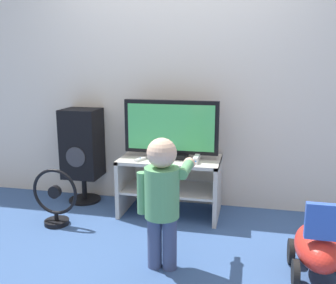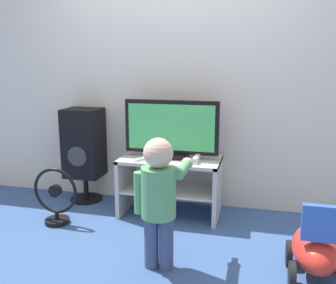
{
  "view_description": "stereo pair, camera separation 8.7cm",
  "coord_description": "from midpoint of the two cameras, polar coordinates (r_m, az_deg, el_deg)",
  "views": [
    {
      "loc": [
        0.71,
        -3.03,
        1.43
      ],
      "look_at": [
        0.0,
        0.15,
        0.72
      ],
      "focal_mm": 40.0,
      "sensor_mm": 36.0,
      "label": 1
    },
    {
      "loc": [
        0.79,
        -3.01,
        1.43
      ],
      "look_at": [
        0.0,
        0.15,
        0.72
      ],
      "focal_mm": 40.0,
      "sensor_mm": 36.0,
      "label": 2
    }
  ],
  "objects": [
    {
      "name": "ground_plane",
      "position": [
        3.43,
        -1.32,
        -12.39
      ],
      "size": [
        16.0,
        16.0,
        0.0
      ],
      "primitive_type": "plane",
      "color": "#38568C"
    },
    {
      "name": "wall_back",
      "position": [
        3.69,
        0.82,
        10.27
      ],
      "size": [
        10.0,
        0.06,
        2.6
      ],
      "color": "silver",
      "rests_on": "ground_plane"
    },
    {
      "name": "remote_primary",
      "position": [
        3.39,
        -4.99,
        -2.66
      ],
      "size": [
        0.08,
        0.13,
        0.03
      ],
      "color": "white",
      "rests_on": "tv_stand"
    },
    {
      "name": "game_console",
      "position": [
        3.36,
        3.64,
        -2.53
      ],
      "size": [
        0.04,
        0.2,
        0.05
      ],
      "color": "white",
      "rests_on": "tv_stand"
    },
    {
      "name": "tv_stand",
      "position": [
        3.53,
        -0.35,
        -5.49
      ],
      "size": [
        0.92,
        0.51,
        0.55
      ],
      "color": "beige",
      "rests_on": "ground_plane"
    },
    {
      "name": "floor_fan",
      "position": [
        3.49,
        -17.49,
        -8.39
      ],
      "size": [
        0.42,
        0.22,
        0.52
      ],
      "color": "black",
      "rests_on": "ground_plane"
    },
    {
      "name": "speaker_tower",
      "position": [
        3.9,
        -13.56,
        -0.47
      ],
      "size": [
        0.36,
        0.33,
        0.96
      ],
      "color": "black",
      "rests_on": "ground_plane"
    },
    {
      "name": "ride_on_toy",
      "position": [
        2.75,
        21.06,
        -14.75
      ],
      "size": [
        0.34,
        0.53,
        0.58
      ],
      "color": "red",
      "rests_on": "ground_plane"
    },
    {
      "name": "child",
      "position": [
        2.56,
        -1.8,
        -7.78
      ],
      "size": [
        0.36,
        0.52,
        0.94
      ],
      "color": "#3F4C72",
      "rests_on": "ground_plane"
    },
    {
      "name": "television",
      "position": [
        3.44,
        -0.27,
        1.88
      ],
      "size": [
        0.88,
        0.2,
        0.53
      ],
      "color": "black",
      "rests_on": "tv_stand"
    }
  ]
}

